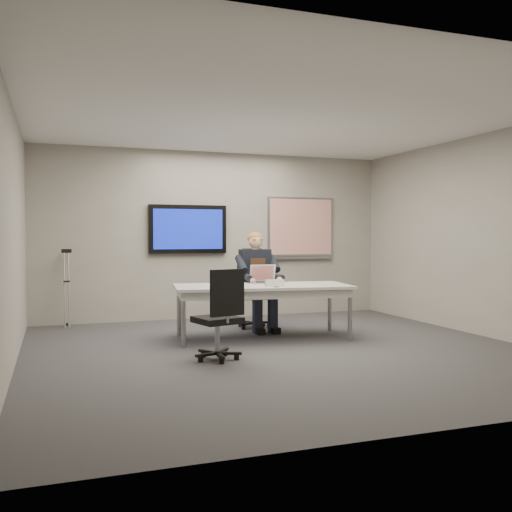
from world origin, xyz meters
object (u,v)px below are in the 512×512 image
object	(u,v)px
conference_table	(262,291)
office_chair_near	(219,332)
office_chair_far	(254,305)
laptop	(265,279)
seated_person	(259,291)

from	to	relation	value
conference_table	office_chair_near	bearing A→B (deg)	-121.34
office_chair_far	office_chair_near	bearing A→B (deg)	-110.28
office_chair_near	laptop	distance (m)	1.80
office_chair_far	laptop	size ratio (longest dim) A/B	2.80
conference_table	office_chair_near	xyz separation A→B (m)	(-0.92, -1.13, -0.32)
office_chair_far	laptop	bearing A→B (deg)	-87.45
office_chair_far	laptop	world-z (taller)	office_chair_far
office_chair_near	laptop	size ratio (longest dim) A/B	2.61
conference_table	seated_person	world-z (taller)	seated_person
conference_table	seated_person	size ratio (longest dim) A/B	1.71
seated_person	office_chair_near	bearing A→B (deg)	-119.40
office_chair_far	conference_table	bearing A→B (deg)	-93.67
laptop	office_chair_near	bearing A→B (deg)	-120.66
seated_person	laptop	xyz separation A→B (m)	(-0.06, -0.41, 0.21)
office_chair_near	seated_person	distance (m)	2.13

